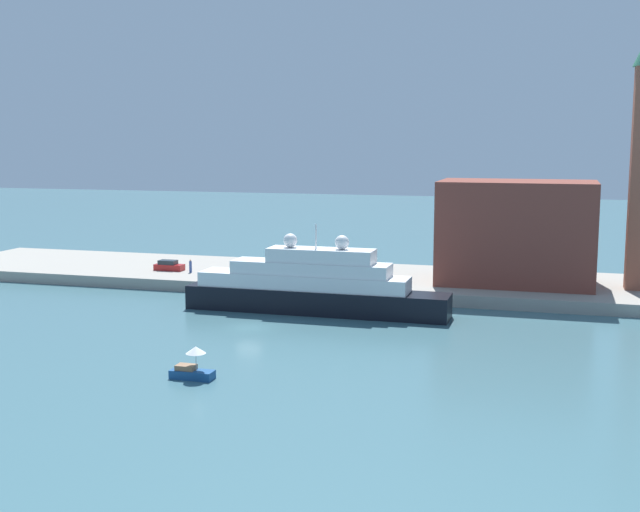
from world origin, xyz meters
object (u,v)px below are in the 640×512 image
Objects in this scene: large_yacht at (313,287)px; mooring_bollard at (316,282)px; harbor_building at (516,232)px; person_figure at (191,266)px; small_motorboat at (192,367)px; parked_car at (169,266)px.

large_yacht is 35.49× the size of mooring_bollard.
large_yacht is at bearing -140.46° from harbor_building.
person_figure is at bearing 165.82° from mooring_bollard.
person_figure is (-21.11, 13.31, -0.62)m from large_yacht.
small_motorboat is 50.27m from harbor_building.
large_yacht is 7.45× the size of parked_car.
small_motorboat is at bearing -89.67° from mooring_bollard.
harbor_building is 42.61m from person_figure.
parked_car reaches higher than mooring_bollard.
large_yacht is at bearing -32.24° from person_figure.
harbor_building is 25.41m from mooring_bollard.
mooring_bollard is (-0.21, 35.47, 0.87)m from small_motorboat.
large_yacht is 27.60m from harbor_building.
mooring_bollard is at bearing -14.18° from person_figure.
parked_car is at bearing 118.98° from small_motorboat.
parked_car is 3.78m from person_figure.
large_yacht is 27.08m from small_motorboat.
small_motorboat is 47.10m from parked_car.
person_figure is at bearing 147.76° from large_yacht.
mooring_bollard is at bearing -159.23° from harbor_building.
harbor_building is 4.71× the size of parked_car.
large_yacht reaches higher than person_figure.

